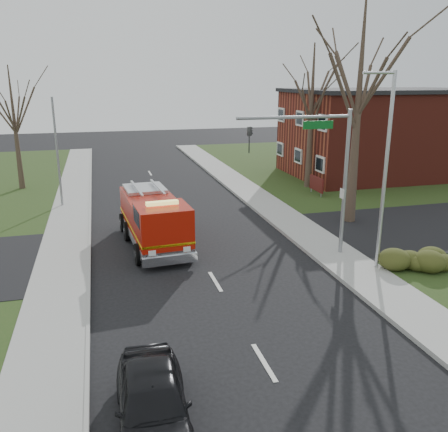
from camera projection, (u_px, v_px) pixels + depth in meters
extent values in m
plane|color=black|center=(215.00, 282.00, 19.60)|extent=(120.00, 120.00, 0.00)
cube|color=#A0A19B|center=(350.00, 265.00, 21.11)|extent=(2.40, 80.00, 0.15)
cube|color=#A0A19B|center=(58.00, 297.00, 18.04)|extent=(2.40, 80.00, 0.15)
cube|color=maroon|center=(382.00, 135.00, 40.01)|extent=(15.00, 10.00, 7.00)
cube|color=black|center=(386.00, 91.00, 39.00)|extent=(15.40, 10.40, 0.30)
cube|color=silver|center=(298.00, 156.00, 38.57)|extent=(0.12, 1.40, 1.20)
cube|color=#501412|center=(316.00, 184.00, 33.54)|extent=(0.12, 2.00, 1.00)
cylinder|color=gray|center=(321.00, 192.00, 32.92)|extent=(0.08, 0.08, 0.90)
cylinder|color=gray|center=(311.00, 187.00, 34.41)|extent=(0.08, 0.08, 0.90)
ellipsoid|color=#2C3312|center=(420.00, 257.00, 20.74)|extent=(2.80, 2.00, 0.90)
cone|color=#3E3025|center=(357.00, 118.00, 25.83)|extent=(0.64, 0.64, 12.00)
cone|color=#3E3025|center=(311.00, 118.00, 34.76)|extent=(0.56, 0.56, 10.50)
cone|color=#3E3025|center=(15.00, 129.00, 34.41)|extent=(0.44, 0.44, 9.00)
cylinder|color=gray|center=(345.00, 185.00, 21.65)|extent=(0.18, 0.18, 6.80)
cylinder|color=gray|center=(295.00, 117.00, 20.13)|extent=(5.20, 0.14, 0.14)
cube|color=#0C591E|center=(318.00, 125.00, 20.50)|extent=(1.40, 0.06, 0.35)
imported|color=black|center=(250.00, 127.00, 19.74)|extent=(0.22, 0.18, 1.10)
cylinder|color=#B7BABF|center=(385.00, 175.00, 19.74)|extent=(0.16, 0.16, 8.40)
cylinder|color=#B7BABF|center=(379.00, 73.00, 18.42)|extent=(1.40, 0.12, 0.12)
cylinder|color=gray|center=(57.00, 154.00, 29.92)|extent=(0.14, 0.14, 7.00)
cube|color=#A91407|center=(149.00, 212.00, 24.58)|extent=(2.68, 4.85, 1.89)
cube|color=#A91407|center=(163.00, 229.00, 21.43)|extent=(2.51, 2.51, 2.17)
cube|color=#B7BABF|center=(154.00, 233.00, 23.81)|extent=(2.87, 7.19, 0.41)
cube|color=#E5B20C|center=(154.00, 223.00, 23.67)|extent=(2.88, 7.19, 0.11)
cube|color=black|center=(167.00, 221.00, 20.34)|extent=(2.05, 0.24, 0.77)
cube|color=#E5D866|center=(162.00, 203.00, 21.09)|extent=(1.46, 0.42, 0.16)
cylinder|color=black|center=(139.00, 254.00, 21.27)|extent=(0.39, 1.01, 0.99)
cylinder|color=black|center=(189.00, 248.00, 22.01)|extent=(0.39, 1.01, 0.99)
cylinder|color=black|center=(123.00, 222.00, 25.93)|extent=(0.39, 1.01, 0.99)
cylinder|color=black|center=(165.00, 218.00, 26.67)|extent=(0.39, 1.01, 0.99)
imported|color=black|center=(153.00, 402.00, 11.20)|extent=(1.90, 4.36, 1.46)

